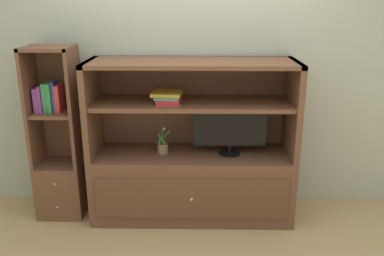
# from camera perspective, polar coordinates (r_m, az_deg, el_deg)

# --- Properties ---
(ground_plane) EXTENTS (8.00, 8.00, 0.00)m
(ground_plane) POSITION_cam_1_polar(r_m,az_deg,el_deg) (3.56, -0.10, -14.99)
(ground_plane) COLOR tan
(painted_rear_wall) EXTENTS (6.00, 0.10, 2.80)m
(painted_rear_wall) POSITION_cam_1_polar(r_m,az_deg,el_deg) (3.78, 0.10, 9.80)
(painted_rear_wall) COLOR #ADB29E
(painted_rear_wall) RESTS_ON ground_plane
(media_console) EXTENTS (1.78, 0.61, 1.43)m
(media_console) POSITION_cam_1_polar(r_m,az_deg,el_deg) (3.70, 0.01, -5.60)
(media_console) COLOR brown
(media_console) RESTS_ON ground_plane
(tv_monitor) EXTENTS (0.63, 0.19, 0.42)m
(tv_monitor) POSITION_cam_1_polar(r_m,az_deg,el_deg) (3.55, 5.37, -0.15)
(tv_monitor) COLOR black
(tv_monitor) RESTS_ON media_console
(potted_plant) EXTENTS (0.13, 0.10, 0.26)m
(potted_plant) POSITION_cam_1_polar(r_m,az_deg,el_deg) (3.63, -4.12, -2.76)
(potted_plant) COLOR #8C7251
(potted_plant) RESTS_ON media_console
(magazine_stack) EXTENTS (0.27, 0.35, 0.09)m
(magazine_stack) POSITION_cam_1_polar(r_m,az_deg,el_deg) (3.49, -3.33, 4.41)
(magazine_stack) COLOR red
(magazine_stack) RESTS_ON media_console
(bookshelf_tall) EXTENTS (0.41, 0.38, 1.54)m
(bookshelf_tall) POSITION_cam_1_polar(r_m,az_deg,el_deg) (3.89, -18.01, -4.22)
(bookshelf_tall) COLOR brown
(bookshelf_tall) RESTS_ON ground_plane
(upright_book_row) EXTENTS (0.22, 0.17, 0.27)m
(upright_book_row) POSITION_cam_1_polar(r_m,az_deg,el_deg) (3.72, -19.41, 3.99)
(upright_book_row) COLOR purple
(upright_book_row) RESTS_ON bookshelf_tall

